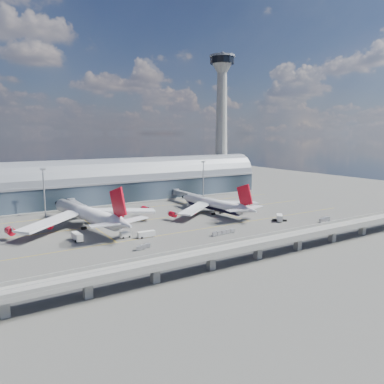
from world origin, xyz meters
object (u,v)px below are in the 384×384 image
service_truck_1 (125,235)px  service_truck_5 (192,205)px  airliner_left (88,214)px  cargo_train_1 (223,232)px  control_tower (222,123)px  service_truck_3 (280,218)px  service_truck_4 (195,208)px  cargo_train_0 (143,247)px  service_truck_0 (77,237)px  airliner_right (215,205)px  floodlight_mast_left (44,191)px  service_truck_2 (146,234)px  floodlight_mast_right (203,179)px  cargo_train_2 (324,220)px

service_truck_1 → service_truck_5: size_ratio=0.73×
airliner_left → cargo_train_1: airliner_left is taller
control_tower → service_truck_3: (-37.28, -100.69, -49.94)m
service_truck_1 → service_truck_4: bearing=-62.0°
service_truck_1 → cargo_train_1: service_truck_1 is taller
service_truck_1 → cargo_train_0: size_ratio=0.66×
service_truck_4 → cargo_train_1: (-16.48, -48.95, -0.61)m
airliner_left → service_truck_3: airliner_left is taller
service_truck_3 → service_truck_0: bearing=-149.6°
airliner_right → service_truck_3: airliner_right is taller
floodlight_mast_left → service_truck_2: (28.24, -64.48, -12.22)m
service_truck_5 → service_truck_3: bearing=-141.1°
cargo_train_1 → service_truck_5: bearing=-16.6°
floodlight_mast_right → service_truck_3: (-2.28, -72.69, -11.93)m
service_truck_2 → service_truck_4: bearing=-50.4°
airliner_right → cargo_train_0: bearing=-153.9°
service_truck_1 → cargo_train_2: size_ratio=0.51×
service_truck_2 → cargo_train_0: (-7.71, -14.08, -0.62)m
service_truck_1 → service_truck_4: 63.04m
service_truck_2 → service_truck_4: (47.10, 35.58, 0.05)m
floodlight_mast_left → service_truck_5: 82.44m
service_truck_0 → service_truck_1: size_ratio=1.71×
airliner_right → cargo_train_1: bearing=-126.6°
airliner_left → cargo_train_1: bearing=-52.6°
airliner_left → control_tower: bearing=17.5°
service_truck_4 → cargo_train_0: 73.97m
airliner_left → cargo_train_2: bearing=-35.7°
floodlight_mast_left → airliner_left: floodlight_mast_left is taller
service_truck_3 → service_truck_5: size_ratio=1.11×
cargo_train_1 → service_truck_3: bearing=-80.0°
control_tower → airliner_left: 144.80m
airliner_right → cargo_train_0: (-60.22, -37.77, -4.18)m
service_truck_3 → cargo_train_0: (-77.19, -5.87, -0.91)m
floodlight_mast_left → floodlight_mast_right: (100.00, 0.00, 0.00)m
cargo_train_1 → cargo_train_0: bearing=93.6°
service_truck_0 → service_truck_5: service_truck_0 is taller
service_truck_0 → cargo_train_1: (56.74, -24.03, -0.79)m
airliner_left → service_truck_5: size_ratio=11.95×
service_truck_0 → cargo_train_2: 118.16m
cargo_train_0 → airliner_right: bearing=-40.3°
control_tower → service_truck_0: 163.87m
service_truck_1 → service_truck_5: (58.73, 41.39, 0.12)m
airliner_right → cargo_train_1: airliner_right is taller
cargo_train_2 → service_truck_1: bearing=89.9°
service_truck_3 → service_truck_5: bearing=150.4°
cargo_train_1 → airliner_right: bearing=-28.1°
cargo_train_1 → floodlight_mast_right: bearing=-25.4°
floodlight_mast_left → service_truck_3: size_ratio=3.73×
service_truck_1 → cargo_train_1: bearing=-116.5°
floodlight_mast_right → service_truck_0: floodlight_mast_right is taller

